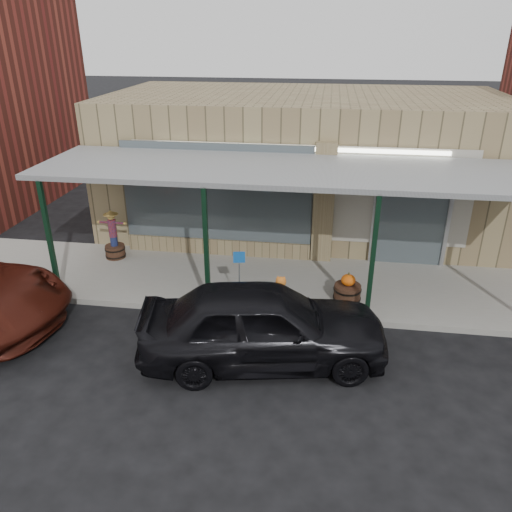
# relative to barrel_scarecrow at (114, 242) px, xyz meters

# --- Properties ---
(ground) EXTENTS (120.00, 120.00, 0.00)m
(ground) POSITION_rel_barrel_scarecrow_xyz_m (5.00, -4.39, -0.62)
(ground) COLOR black
(ground) RESTS_ON ground
(sidewalk) EXTENTS (40.00, 3.20, 0.15)m
(sidewalk) POSITION_rel_barrel_scarecrow_xyz_m (5.00, -0.79, -0.54)
(sidewalk) COLOR gray
(sidewalk) RESTS_ON ground
(storefront) EXTENTS (12.00, 6.25, 4.20)m
(storefront) POSITION_rel_barrel_scarecrow_xyz_m (5.00, 3.77, 1.47)
(storefront) COLOR #8D7C56
(storefront) RESTS_ON ground
(awning) EXTENTS (12.00, 3.00, 3.04)m
(awning) POSITION_rel_barrel_scarecrow_xyz_m (5.00, -0.83, 2.39)
(awning) COLOR slate
(awning) RESTS_ON ground
(block_buildings_near) EXTENTS (61.00, 8.00, 8.00)m
(block_buildings_near) POSITION_rel_barrel_scarecrow_xyz_m (7.01, 4.81, 3.15)
(block_buildings_near) COLOR maroon
(block_buildings_near) RESTS_ON ground
(barrel_scarecrow) EXTENTS (0.84, 0.63, 1.39)m
(barrel_scarecrow) POSITION_rel_barrel_scarecrow_xyz_m (0.00, 0.00, 0.00)
(barrel_scarecrow) COLOR #462C1C
(barrel_scarecrow) RESTS_ON sidewalk
(barrel_pumpkin) EXTENTS (0.67, 0.67, 0.74)m
(barrel_pumpkin) POSITION_rel_barrel_scarecrow_xyz_m (6.38, -1.56, -0.21)
(barrel_pumpkin) COLOR #462C1C
(barrel_pumpkin) RESTS_ON sidewalk
(handicap_sign) EXTENTS (0.27, 0.07, 1.30)m
(handicap_sign) POSITION_rel_barrel_scarecrow_xyz_m (3.89, -1.99, 0.37)
(handicap_sign) COLOR gray
(handicap_sign) RESTS_ON sidewalk
(parked_sedan) EXTENTS (5.05, 2.75, 1.63)m
(parked_sedan) POSITION_rel_barrel_scarecrow_xyz_m (4.69, -3.90, 0.20)
(parked_sedan) COLOR black
(parked_sedan) RESTS_ON ground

